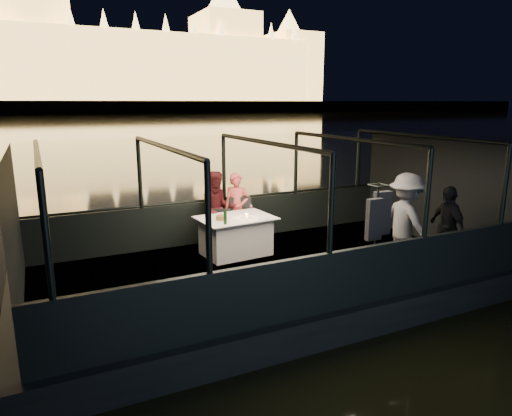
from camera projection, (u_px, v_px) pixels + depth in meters
name	position (u px, v px, depth m)	size (l,w,h in m)	color
river_water	(56.00, 123.00, 78.73)	(500.00, 500.00, 0.00)	black
boat_hull	(265.00, 293.00, 8.53)	(8.60, 4.40, 1.00)	black
boat_deck	(265.00, 269.00, 8.42)	(8.00, 4.00, 0.04)	black
gunwale_port	(225.00, 220.00, 10.07)	(8.00, 0.08, 0.90)	black
gunwale_starboard	(328.00, 282.00, 6.56)	(8.00, 0.08, 0.90)	black
cabin_glass_port	(224.00, 168.00, 9.81)	(8.00, 0.02, 1.40)	#99B2B2
cabin_glass_starboard	(331.00, 205.00, 6.30)	(8.00, 0.02, 1.40)	#99B2B2
cabin_roof_glass	(266.00, 142.00, 7.89)	(8.00, 4.00, 0.02)	#99B2B2
end_wall_fore	(14.00, 235.00, 6.46)	(0.02, 4.00, 2.30)	black
end_wall_aft	(431.00, 189.00, 9.85)	(0.02, 4.00, 2.30)	black
canopy_ribs	(266.00, 207.00, 8.15)	(8.00, 4.00, 2.30)	black
embankment	(41.00, 108.00, 192.58)	(400.00, 140.00, 6.00)	#423D33
parliament_building	(34.00, 26.00, 155.54)	(220.00, 32.00, 60.00)	#F2D18C
dining_table_central	(236.00, 236.00, 9.08)	(1.45, 1.05, 0.77)	white
chair_port_left	(225.00, 228.00, 9.44)	(0.37, 0.37, 0.80)	black
chair_port_right	(245.00, 225.00, 9.63)	(0.47, 0.47, 1.00)	black
coat_stand	(376.00, 233.00, 7.43)	(0.48, 0.39, 1.74)	black
person_woman_coral	(237.00, 209.00, 9.78)	(0.55, 0.37, 1.52)	#CD4E4A
person_man_maroon	(218.00, 211.00, 9.59)	(0.76, 0.59, 1.59)	#421216
passenger_stripe	(406.00, 224.00, 8.17)	(1.15, 0.65, 1.78)	silver
passenger_dark	(447.00, 222.00, 8.28)	(0.90, 0.38, 1.53)	black
wine_bottle	(225.00, 216.00, 8.46)	(0.06, 0.06, 0.29)	#133413
bread_basket	(221.00, 218.00, 8.80)	(0.21, 0.21, 0.09)	olive
amber_candle	(247.00, 216.00, 8.95)	(0.06, 0.06, 0.08)	#FF883F
plate_near	(264.00, 219.00, 8.86)	(0.23, 0.23, 0.01)	silver
plate_far	(230.00, 217.00, 9.02)	(0.26, 0.26, 0.02)	white
wine_glass_white	(226.00, 218.00, 8.59)	(0.06, 0.06, 0.18)	silver
wine_glass_red	(251.00, 210.00, 9.21)	(0.06, 0.06, 0.19)	silver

